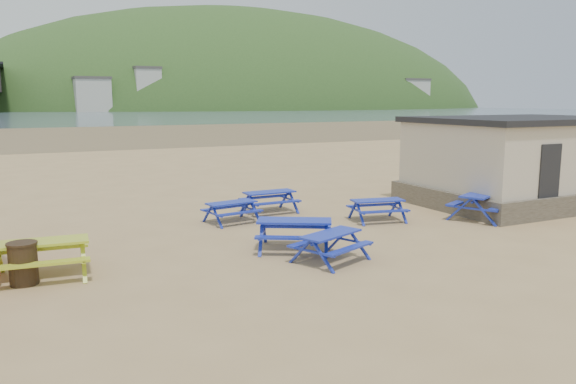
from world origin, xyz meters
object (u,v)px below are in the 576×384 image
picnic_table_blue_b (232,212)px  amenity_block (519,160)px  picnic_table_blue_a (270,202)px  litter_bin (23,263)px  picnic_table_yellow (42,259)px

picnic_table_blue_b → amenity_block: bearing=-16.8°
picnic_table_blue_a → picnic_table_blue_b: size_ratio=1.02×
picnic_table_blue_a → picnic_table_blue_b: bearing=-153.6°
picnic_table_blue_a → litter_bin: litter_bin is taller
picnic_table_yellow → litter_bin: bearing=-134.3°
picnic_table_blue_a → picnic_table_blue_b: 1.94m
picnic_table_yellow → amenity_block: amenity_block is taller
picnic_table_yellow → amenity_block: 16.40m
picnic_table_yellow → litter_bin: size_ratio=2.31×
picnic_table_yellow → picnic_table_blue_a: bearing=35.2°
litter_bin → amenity_block: amenity_block is taller
picnic_table_blue_a → amenity_block: 9.36m
picnic_table_blue_b → picnic_table_yellow: (-5.59, -3.35, 0.08)m
picnic_table_blue_a → amenity_block: bearing=-16.7°
picnic_table_yellow → litter_bin: litter_bin is taller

